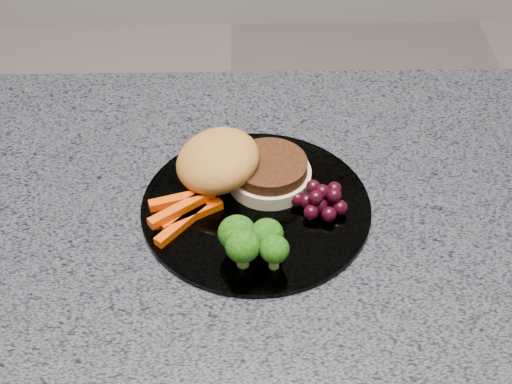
% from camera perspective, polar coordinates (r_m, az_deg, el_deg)
% --- Properties ---
extents(countertop, '(1.20, 0.60, 0.04)m').
position_cam_1_polar(countertop, '(0.81, -4.22, -3.44)').
color(countertop, '#4B4C55').
rests_on(countertop, island_cabinet).
extents(plate, '(0.26, 0.26, 0.01)m').
position_cam_1_polar(plate, '(0.81, 0.00, -1.19)').
color(plate, white).
rests_on(plate, countertop).
extents(burger, '(0.18, 0.12, 0.05)m').
position_cam_1_polar(burger, '(0.82, -1.60, 1.94)').
color(burger, beige).
rests_on(burger, plate).
extents(carrot_sticks, '(0.08, 0.08, 0.02)m').
position_cam_1_polar(carrot_sticks, '(0.79, -5.85, -1.55)').
color(carrot_sticks, '#DB4303').
rests_on(carrot_sticks, plate).
extents(broccoli, '(0.07, 0.06, 0.05)m').
position_cam_1_polar(broccoli, '(0.73, -0.37, -3.86)').
color(broccoli, olive).
rests_on(broccoli, plate).
extents(grape_bunch, '(0.06, 0.06, 0.03)m').
position_cam_1_polar(grape_bunch, '(0.80, 5.24, -0.59)').
color(grape_bunch, black).
rests_on(grape_bunch, plate).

